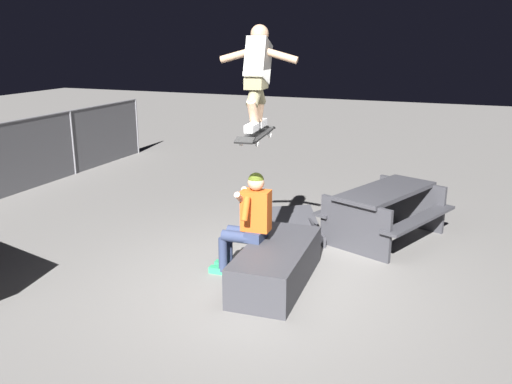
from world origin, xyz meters
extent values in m
plane|color=slate|center=(0.00, 0.00, 0.00)|extent=(40.00, 40.00, 0.00)
cube|color=#38383D|center=(0.11, -0.17, 0.24)|extent=(1.72, 0.80, 0.47)
cube|color=#2D3856|center=(0.23, 0.14, 0.53)|extent=(0.32, 0.20, 0.12)
cube|color=#D15119|center=(0.23, 0.14, 0.84)|extent=(0.22, 0.35, 0.50)
sphere|color=tan|center=(0.23, 0.14, 1.19)|extent=(0.20, 0.20, 0.20)
sphere|color=#485619|center=(0.23, 0.14, 1.21)|extent=(0.19, 0.19, 0.19)
cylinder|color=#D15119|center=(0.02, 0.19, 0.92)|extent=(0.20, 0.09, 0.29)
cylinder|color=tan|center=(0.10, 0.29, 1.02)|extent=(0.24, 0.08, 0.19)
cylinder|color=#D15119|center=(0.42, 0.21, 0.92)|extent=(0.20, 0.09, 0.29)
cylinder|color=tan|center=(0.34, 0.30, 1.02)|extent=(0.24, 0.08, 0.19)
cylinder|color=#2D3856|center=(0.13, 0.33, 0.51)|extent=(0.16, 0.41, 0.14)
cylinder|color=#2D3856|center=(0.11, 0.53, 0.26)|extent=(0.11, 0.11, 0.43)
cube|color=#2D9E66|center=(0.11, 0.58, 0.04)|extent=(0.11, 0.27, 0.08)
cylinder|color=#2D3856|center=(0.31, 0.34, 0.51)|extent=(0.16, 0.41, 0.14)
cylinder|color=#2D3856|center=(0.29, 0.54, 0.26)|extent=(0.11, 0.11, 0.43)
cube|color=#2D9E66|center=(0.29, 0.59, 0.04)|extent=(0.11, 0.27, 0.08)
cube|color=black|center=(0.07, 0.07, 1.78)|extent=(0.82, 0.29, 0.04)
cube|color=black|center=(0.52, 0.12, 1.80)|extent=(0.14, 0.21, 0.05)
cube|color=black|center=(-0.38, 0.02, 1.80)|extent=(0.14, 0.21, 0.06)
cube|color=#99999E|center=(0.35, 0.10, 1.76)|extent=(0.08, 0.17, 0.03)
cylinder|color=white|center=(0.34, 0.19, 1.73)|extent=(0.06, 0.04, 0.05)
cylinder|color=white|center=(0.36, 0.01, 1.73)|extent=(0.06, 0.04, 0.05)
cube|color=#99999E|center=(-0.21, 0.04, 1.76)|extent=(0.08, 0.17, 0.03)
cylinder|color=white|center=(-0.22, 0.13, 1.73)|extent=(0.06, 0.04, 0.05)
cylinder|color=white|center=(-0.20, -0.05, 1.73)|extent=(0.06, 0.04, 0.05)
cube|color=white|center=(0.25, 0.09, 1.89)|extent=(0.27, 0.13, 0.08)
cube|color=white|center=(-0.11, 0.05, 1.89)|extent=(0.27, 0.13, 0.08)
cylinder|color=tan|center=(0.20, 0.09, 2.05)|extent=(0.25, 0.13, 0.31)
cylinder|color=#676147|center=(0.12, 0.08, 2.25)|extent=(0.34, 0.17, 0.33)
cylinder|color=tan|center=(-0.05, 0.06, 2.05)|extent=(0.25, 0.13, 0.31)
cylinder|color=#676147|center=(0.02, 0.07, 2.25)|extent=(0.34, 0.17, 0.33)
cube|color=#676147|center=(0.07, 0.07, 2.35)|extent=(0.32, 0.23, 0.12)
cube|color=silver|center=(0.15, 0.08, 2.59)|extent=(0.47, 0.27, 0.52)
sphere|color=tan|center=(0.21, 0.09, 2.87)|extent=(0.20, 0.20, 0.20)
cylinder|color=tan|center=(0.15, 0.30, 2.65)|extent=(0.13, 0.45, 0.19)
cylinder|color=tan|center=(0.19, -0.13, 2.65)|extent=(0.13, 0.45, 0.19)
cube|color=#38383D|center=(1.84, 0.18, 0.03)|extent=(1.38, 1.27, 0.06)
cube|color=#38383D|center=(1.84, 0.18, 0.09)|extent=(1.34, 1.24, 0.35)
cube|color=#38383D|center=(1.84, 0.53, 0.08)|extent=(0.90, 0.56, 0.16)
cube|color=#38383D|center=(1.84, -0.16, 0.08)|extent=(0.90, 0.56, 0.16)
cube|color=#38383D|center=(2.13, -1.11, 0.72)|extent=(1.84, 1.28, 0.06)
cube|color=#38383D|center=(2.33, -0.60, 0.42)|extent=(1.67, 0.85, 0.04)
cube|color=#38383D|center=(1.92, -1.62, 0.42)|extent=(1.67, 0.85, 0.04)
cube|color=#38383D|center=(2.84, -1.40, 0.36)|extent=(0.46, 1.04, 0.72)
cube|color=#38383D|center=(1.41, -0.83, 0.36)|extent=(0.46, 1.04, 0.72)
cylinder|color=slate|center=(3.60, 5.69, 0.67)|extent=(0.05, 0.05, 1.35)
cylinder|color=slate|center=(6.00, 5.69, 0.67)|extent=(0.05, 0.05, 1.35)
camera|label=1|loc=(-5.54, -2.17, 2.84)|focal=38.27mm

